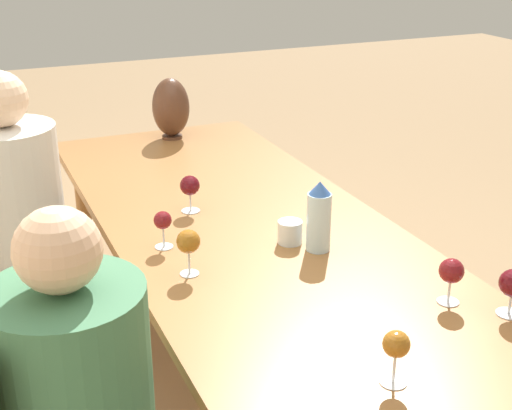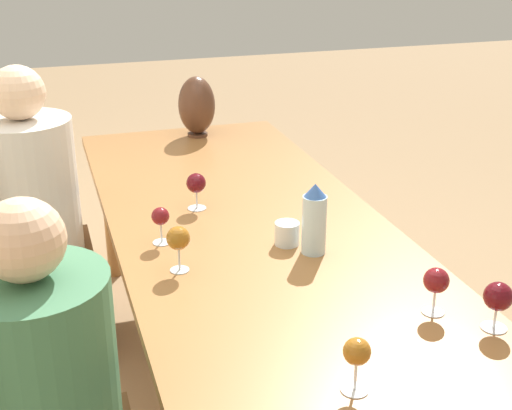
% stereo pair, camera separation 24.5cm
% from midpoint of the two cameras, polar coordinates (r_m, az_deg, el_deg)
% --- Properties ---
extents(ground_plane, '(14.00, 14.00, 0.00)m').
position_cam_midpoint_polar(ground_plane, '(2.89, 2.39, -15.46)').
color(ground_plane, '#937551').
extents(dining_table, '(2.66, 0.97, 0.74)m').
position_cam_midpoint_polar(dining_table, '(2.53, 2.63, -3.30)').
color(dining_table, '#936033').
rests_on(dining_table, ground_plane).
extents(water_bottle, '(0.08, 0.08, 0.24)m').
position_cam_midpoint_polar(water_bottle, '(2.31, 7.72, -1.23)').
color(water_bottle, silver).
rests_on(water_bottle, dining_table).
extents(water_tumbler, '(0.08, 0.08, 0.08)m').
position_cam_midpoint_polar(water_tumbler, '(2.38, 5.44, -2.35)').
color(water_tumbler, silver).
rests_on(water_tumbler, dining_table).
extents(vase, '(0.18, 0.18, 0.30)m').
position_cam_midpoint_polar(vase, '(3.53, -2.78, 7.92)').
color(vase, '#4C2D1E').
rests_on(vase, dining_table).
extents(wine_glass_0, '(0.08, 0.08, 0.14)m').
position_cam_midpoint_polar(wine_glass_0, '(2.03, 22.14, -6.96)').
color(wine_glass_0, silver).
rests_on(wine_glass_0, dining_table).
extents(wine_glass_1, '(0.07, 0.07, 0.15)m').
position_cam_midpoint_polar(wine_glass_1, '(2.18, -3.05, -2.82)').
color(wine_glass_1, silver).
rests_on(wine_glass_1, dining_table).
extents(wine_glass_3, '(0.07, 0.07, 0.14)m').
position_cam_midpoint_polar(wine_glass_3, '(1.69, 12.30, -11.66)').
color(wine_glass_3, silver).
rests_on(wine_glass_3, dining_table).
extents(wine_glass_4, '(0.07, 0.07, 0.14)m').
position_cam_midpoint_polar(wine_glass_4, '(2.05, 17.59, -5.95)').
color(wine_glass_4, silver).
rests_on(wine_glass_4, dining_table).
extents(wine_glass_5, '(0.07, 0.07, 0.14)m').
position_cam_midpoint_polar(wine_glass_5, '(2.64, -2.18, 1.64)').
color(wine_glass_5, silver).
rests_on(wine_glass_5, dining_table).
extents(wine_glass_6, '(0.06, 0.06, 0.13)m').
position_cam_midpoint_polar(wine_glass_6, '(2.37, -4.74, -1.08)').
color(wine_glass_6, silver).
rests_on(wine_glass_6, dining_table).
extents(chair_far, '(0.44, 0.44, 0.95)m').
position_cam_midpoint_polar(chair_far, '(3.03, -16.33, -3.10)').
color(chair_far, brown).
rests_on(chair_far, ground_plane).
extents(person_near, '(0.37, 0.37, 1.19)m').
position_cam_midpoint_polar(person_near, '(1.87, -12.30, -15.58)').
color(person_near, '#2D2D38').
rests_on(person_near, ground_plane).
extents(person_far, '(0.38, 0.38, 1.24)m').
position_cam_midpoint_polar(person_far, '(2.97, -14.94, -0.34)').
color(person_far, '#2D2D38').
rests_on(person_far, ground_plane).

